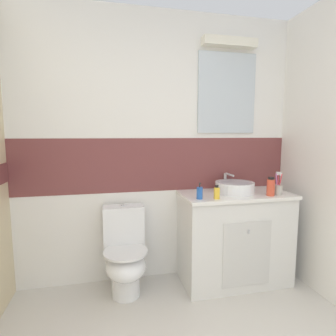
{
  "coord_description": "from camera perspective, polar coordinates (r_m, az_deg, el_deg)",
  "views": [
    {
      "loc": [
        -0.47,
        -0.09,
        1.38
      ],
      "look_at": [
        -0.01,
        1.96,
        1.12
      ],
      "focal_mm": 28.85,
      "sensor_mm": 36.0,
      "label": 1
    }
  ],
  "objects": [
    {
      "name": "wall_back_tiled",
      "position": [
        2.59,
        -1.87,
        4.38
      ],
      "size": [
        3.2,
        0.2,
        2.5
      ],
      "color": "white",
      "rests_on": "ground_plane"
    },
    {
      "name": "vanity_cabinet",
      "position": [
        2.69,
        13.72,
        -13.99
      ],
      "size": [
        1.0,
        0.52,
        0.85
      ],
      "color": "silver",
      "rests_on": "ground_plane"
    },
    {
      "name": "sink_basin",
      "position": [
        2.57,
        13.86,
        -3.89
      ],
      "size": [
        0.36,
        0.4,
        0.16
      ],
      "color": "white",
      "rests_on": "vanity_cabinet"
    },
    {
      "name": "toilet",
      "position": [
        2.47,
        -9.05,
        -17.57
      ],
      "size": [
        0.37,
        0.5,
        0.77
      ],
      "color": "white",
      "rests_on": "ground_plane"
    },
    {
      "name": "toothbrush_cup",
      "position": [
        2.6,
        22.22,
        -4.05
      ],
      "size": [
        0.07,
        0.07,
        0.21
      ],
      "color": "#B2ADA3",
      "rests_on": "vanity_cabinet"
    },
    {
      "name": "soap_dispenser",
      "position": [
        2.27,
        6.69,
        -5.23
      ],
      "size": [
        0.05,
        0.05,
        0.14
      ],
      "color": "#2659B2",
      "rests_on": "vanity_cabinet"
    },
    {
      "name": "perfume_flask_small",
      "position": [
        2.28,
        10.25,
        -5.1
      ],
      "size": [
        0.04,
        0.03,
        0.12
      ],
      "color": "yellow",
      "rests_on": "vanity_cabinet"
    },
    {
      "name": "mouthwash_bottle",
      "position": [
        2.53,
        20.88,
        -3.77
      ],
      "size": [
        0.07,
        0.07,
        0.16
      ],
      "color": "#D84C33",
      "rests_on": "vanity_cabinet"
    }
  ]
}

